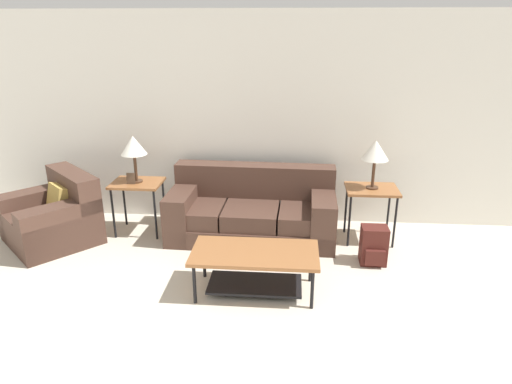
% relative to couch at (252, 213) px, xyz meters
% --- Properties ---
extents(wall_back, '(8.70, 0.06, 2.60)m').
position_rel_couch_xyz_m(wall_back, '(0.21, 0.56, 1.00)').
color(wall_back, silver).
rests_on(wall_back, ground_plane).
extents(couch, '(1.98, 0.94, 0.82)m').
position_rel_couch_xyz_m(couch, '(0.00, 0.00, 0.00)').
color(couch, '#4C3328').
rests_on(couch, ground_plane).
extents(armchair, '(1.31, 1.31, 0.80)m').
position_rel_couch_xyz_m(armchair, '(-2.31, -0.33, -0.01)').
color(armchair, '#4C3328').
rests_on(armchair, ground_plane).
extents(coffee_table, '(1.19, 0.59, 0.43)m').
position_rel_couch_xyz_m(coffee_table, '(0.13, -1.25, 0.02)').
color(coffee_table, '#935B33').
rests_on(coffee_table, ground_plane).
extents(side_table_left, '(0.59, 0.46, 0.65)m').
position_rel_couch_xyz_m(side_table_left, '(-1.39, -0.01, 0.28)').
color(side_table_left, '#935B33').
rests_on(side_table_left, ground_plane).
extents(side_table_right, '(0.59, 0.46, 0.65)m').
position_rel_couch_xyz_m(side_table_right, '(1.38, -0.01, 0.28)').
color(side_table_right, '#935B33').
rests_on(side_table_right, ground_plane).
extents(table_lamp_left, '(0.30, 0.30, 0.56)m').
position_rel_couch_xyz_m(table_lamp_left, '(-1.39, -0.01, 0.79)').
color(table_lamp_left, '#472D1E').
rests_on(table_lamp_left, side_table_left).
extents(table_lamp_right, '(0.30, 0.30, 0.56)m').
position_rel_couch_xyz_m(table_lamp_right, '(1.38, -0.01, 0.79)').
color(table_lamp_right, '#472D1E').
rests_on(table_lamp_right, side_table_right).
extents(backpack, '(0.28, 0.29, 0.42)m').
position_rel_couch_xyz_m(backpack, '(1.35, -0.59, -0.09)').
color(backpack, '#4C1E19').
rests_on(backpack, ground_plane).
extents(picture_frame, '(0.10, 0.04, 0.13)m').
position_rel_couch_xyz_m(picture_frame, '(-1.43, -0.08, 0.42)').
color(picture_frame, '#4C3828').
rests_on(picture_frame, side_table_left).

